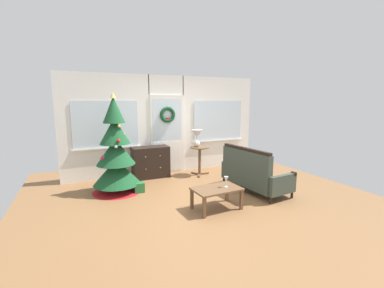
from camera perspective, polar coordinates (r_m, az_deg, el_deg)
name	(u,v)px	position (r m, az deg, el deg)	size (l,w,h in m)	color
ground_plane	(201,198)	(5.26, 1.97, -11.78)	(6.76, 6.76, 0.00)	brown
back_wall_with_door	(167,125)	(6.86, -5.59, 4.25)	(5.20, 0.19, 2.55)	white
christmas_tree	(116,156)	(5.63, -16.40, -2.54)	(1.03, 1.03, 2.08)	#4C331E
dresser_cabinet	(151,162)	(6.58, -9.08, -3.94)	(0.90, 0.45, 0.78)	black
settee_sofa	(252,174)	(5.66, 13.04, -6.44)	(0.87, 1.60, 0.96)	black
side_table	(200,155)	(6.67, 1.69, -2.48)	(0.50, 0.48, 0.74)	brown
table_lamp	(197,136)	(6.59, 1.09, 1.81)	(0.28, 0.28, 0.44)	silver
coffee_table	(217,191)	(4.68, 5.44, -10.26)	(0.87, 0.57, 0.39)	brown
wine_glass	(226,179)	(4.68, 7.52, -7.71)	(0.08, 0.08, 0.20)	silver
gift_box	(139,187)	(5.65, -11.58, -9.32)	(0.21, 0.19, 0.21)	#266633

